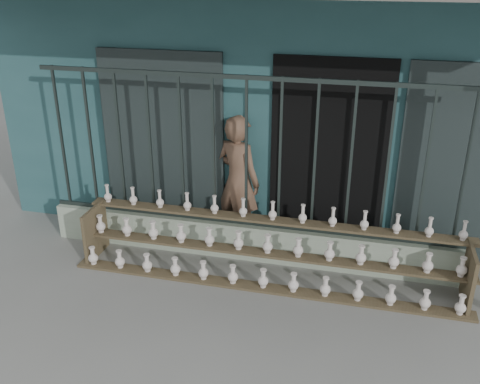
# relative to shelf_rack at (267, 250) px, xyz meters

# --- Properties ---
(ground) EXTENTS (60.00, 60.00, 0.00)m
(ground) POSITION_rel_shelf_rack_xyz_m (-0.35, -0.88, -0.36)
(ground) COLOR slate
(workshop_building) EXTENTS (7.40, 6.60, 3.21)m
(workshop_building) POSITION_rel_shelf_rack_xyz_m (-0.34, 3.35, 1.26)
(workshop_building) COLOR #285256
(workshop_building) RESTS_ON ground
(parapet_wall) EXTENTS (5.00, 0.20, 0.45)m
(parapet_wall) POSITION_rel_shelf_rack_xyz_m (-0.35, 0.42, -0.14)
(parapet_wall) COLOR #A3B399
(parapet_wall) RESTS_ON ground
(security_fence) EXTENTS (5.00, 0.04, 1.80)m
(security_fence) POSITION_rel_shelf_rack_xyz_m (-0.35, 0.42, 0.99)
(security_fence) COLOR #283330
(security_fence) RESTS_ON parapet_wall
(shelf_rack) EXTENTS (4.50, 0.68, 0.85)m
(shelf_rack) POSITION_rel_shelf_rack_xyz_m (0.00, 0.00, 0.00)
(shelf_rack) COLOR brown
(shelf_rack) RESTS_ON ground
(elderly_woman) EXTENTS (0.73, 0.63, 1.70)m
(elderly_woman) POSITION_rel_shelf_rack_xyz_m (-0.53, 0.78, 0.49)
(elderly_woman) COLOR brown
(elderly_woman) RESTS_ON ground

